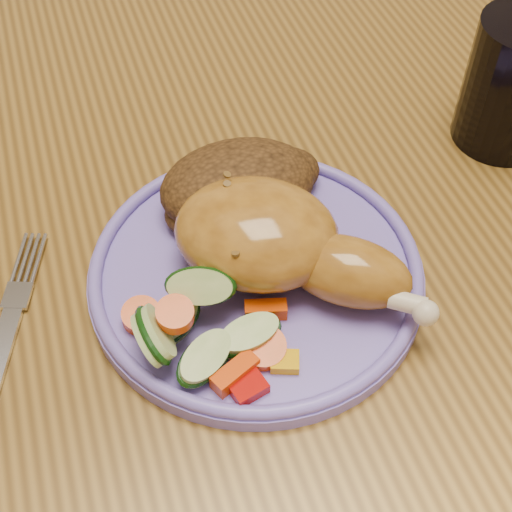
# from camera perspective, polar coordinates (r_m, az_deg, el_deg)

# --- Properties ---
(ground) EXTENTS (4.00, 4.00, 0.00)m
(ground) POSITION_cam_1_polar(r_m,az_deg,el_deg) (1.26, 2.14, -17.49)
(ground) COLOR #52391C
(ground) RESTS_ON ground
(dining_table) EXTENTS (0.90, 1.40, 0.75)m
(dining_table) POSITION_cam_1_polar(r_m,az_deg,el_deg) (0.69, 3.73, 3.92)
(dining_table) COLOR brown
(dining_table) RESTS_ON ground
(chair_far) EXTENTS (0.42, 0.42, 0.91)m
(chair_far) POSITION_cam_1_polar(r_m,az_deg,el_deg) (1.27, -7.12, 18.14)
(chair_far) COLOR #4C2D16
(chair_far) RESTS_ON ground
(plate) EXTENTS (0.24, 0.24, 0.01)m
(plate) POSITION_cam_1_polar(r_m,az_deg,el_deg) (0.52, 0.00, -1.48)
(plate) COLOR #6E5CC1
(plate) RESTS_ON dining_table
(plate_rim) EXTENTS (0.24, 0.24, 0.01)m
(plate_rim) POSITION_cam_1_polar(r_m,az_deg,el_deg) (0.51, 0.00, -0.71)
(plate_rim) COLOR #6E5CC1
(plate_rim) RESTS_ON plate
(chicken_leg) EXTENTS (0.18, 0.17, 0.06)m
(chicken_leg) POSITION_cam_1_polar(r_m,az_deg,el_deg) (0.49, 1.79, 1.11)
(chicken_leg) COLOR #A87023
(chicken_leg) RESTS_ON plate
(rice_pilaf) EXTENTS (0.13, 0.09, 0.05)m
(rice_pilaf) POSITION_cam_1_polar(r_m,az_deg,el_deg) (0.54, -1.22, 5.68)
(rice_pilaf) COLOR #482C12
(rice_pilaf) RESTS_ON plate
(vegetable_pile) EXTENTS (0.11, 0.10, 0.05)m
(vegetable_pile) POSITION_cam_1_polar(r_m,az_deg,el_deg) (0.47, -4.38, -5.93)
(vegetable_pile) COLOR #A50A05
(vegetable_pile) RESTS_ON plate
(fork) EXTENTS (0.07, 0.16, 0.00)m
(fork) POSITION_cam_1_polar(r_m,az_deg,el_deg) (0.52, -19.70, -7.02)
(fork) COLOR silver
(fork) RESTS_ON dining_table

